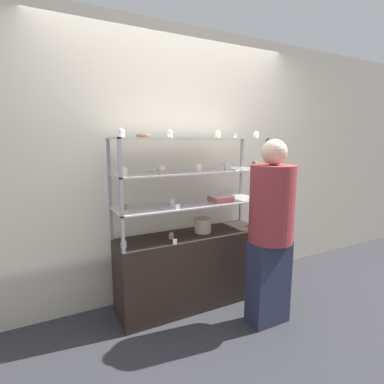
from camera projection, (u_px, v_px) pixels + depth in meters
The scene contains 29 objects.
ground_plane at pixel (192, 303), 2.87m from camera, with size 20.00×20.00×0.00m, color #2D2D33.
back_wall at pixel (176, 165), 2.95m from camera, with size 8.00×0.05×2.60m.
display_base at pixel (192, 269), 2.81m from camera, with size 1.40×0.40×0.69m.
display_riser_lower at pixel (192, 205), 2.71m from camera, with size 1.40×0.40×0.29m.
display_riser_middle at pixel (192, 173), 2.66m from camera, with size 1.40×0.40×0.29m.
display_riser_upper at pixel (192, 140), 2.61m from camera, with size 1.40×0.40×0.29m.
layer_cake_centerpiece at pixel (203, 225), 2.79m from camera, with size 0.16×0.16×0.13m.
sheet_cake_frosted at pixel (221, 198), 2.79m from camera, with size 0.20×0.17×0.06m.
cupcake_0 at pixel (124, 244), 2.39m from camera, with size 0.05×0.05×0.06m.
cupcake_1 at pixel (171, 236), 2.61m from camera, with size 0.05×0.05×0.06m.
cupcake_2 at pixel (251, 223), 3.00m from camera, with size 0.05×0.05×0.06m.
price_tag_0 at pixel (175, 242), 2.47m from camera, with size 0.04×0.00×0.04m.
cupcake_3 at pixel (125, 209), 2.34m from camera, with size 0.05×0.05×0.07m.
cupcake_4 at pixel (172, 203), 2.57m from camera, with size 0.05×0.05×0.07m.
cupcake_5 at pixel (254, 196), 2.90m from camera, with size 0.05×0.05×0.07m.
price_tag_1 at pixel (178, 207), 2.44m from camera, with size 0.04×0.00×0.04m.
cupcake_6 at pixel (123, 171), 2.26m from camera, with size 0.07×0.07×0.08m.
cupcake_7 at pixel (161, 169), 2.45m from camera, with size 0.07×0.07×0.08m.
cupcake_8 at pixel (198, 168), 2.58m from camera, with size 0.07×0.07×0.08m.
cupcake_9 at pixel (227, 166), 2.74m from camera, with size 0.07×0.07×0.08m.
cupcake_10 at pixel (255, 165), 2.89m from camera, with size 0.07×0.07×0.08m.
price_tag_2 at pixel (238, 169), 2.66m from camera, with size 0.04×0.00×0.04m.
cupcake_11 at pixel (121, 133), 2.22m from camera, with size 0.05×0.05×0.07m.
cupcake_12 at pixel (170, 134), 2.46m from camera, with size 0.05×0.05×0.07m.
cupcake_13 at pixel (218, 134), 2.65m from camera, with size 0.05×0.05×0.07m.
cupcake_14 at pixel (256, 135), 2.82m from camera, with size 0.05×0.05×0.07m.
price_tag_3 at pixel (236, 135), 2.60m from camera, with size 0.04×0.00×0.04m.
donut_glazed at pixel (143, 136), 2.42m from camera, with size 0.12×0.12×0.03m.
customer_figure at pixel (271, 228), 2.44m from camera, with size 0.36×0.36×1.55m.
Camera 1 is at (-1.23, -2.35, 1.53)m, focal length 28.00 mm.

